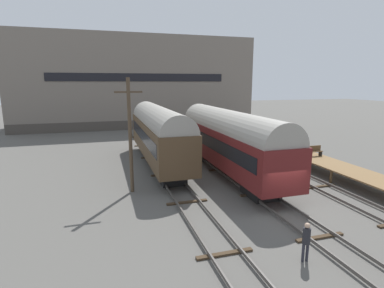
% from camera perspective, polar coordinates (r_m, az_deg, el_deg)
% --- Properties ---
extents(ground_plane, '(200.00, 200.00, 0.00)m').
position_cam_1_polar(ground_plane, '(18.45, 17.08, -12.41)').
color(ground_plane, '#56544F').
extents(track_left, '(2.60, 60.00, 0.26)m').
position_cam_1_polar(track_left, '(16.33, 2.02, -14.58)').
color(track_left, '#4C4742').
rests_on(track_left, ground).
extents(track_middle, '(2.60, 60.00, 0.26)m').
position_cam_1_polar(track_middle, '(18.39, 17.10, -12.01)').
color(track_middle, '#4C4742').
rests_on(track_middle, ground).
extents(track_right, '(2.60, 60.00, 0.26)m').
position_cam_1_polar(track_right, '(21.41, 28.33, -9.51)').
color(track_right, '#4C4742').
rests_on(track_right, ground).
extents(train_car_maroon, '(3.13, 16.24, 5.20)m').
position_cam_1_polar(train_car_maroon, '(24.33, 7.03, 1.07)').
color(train_car_maroon, black).
rests_on(train_car_maroon, ground).
extents(train_car_brown, '(2.96, 15.60, 5.31)m').
position_cam_1_polar(train_car_brown, '(26.90, -6.36, 2.28)').
color(train_car_brown, black).
rests_on(train_car_brown, ground).
extents(station_platform, '(2.73, 15.43, 1.03)m').
position_cam_1_polar(station_platform, '(25.41, 27.12, -4.27)').
color(station_platform, brown).
rests_on(station_platform, ground).
extents(bench, '(1.40, 0.40, 0.91)m').
position_cam_1_polar(bench, '(28.30, 22.28, -1.16)').
color(bench, brown).
rests_on(bench, station_platform).
extents(person_worker, '(0.32, 0.32, 1.73)m').
position_cam_1_polar(person_worker, '(13.78, 20.94, -16.45)').
color(person_worker, '#282833').
rests_on(person_worker, ground).
extents(utility_pole, '(1.80, 0.24, 7.68)m').
position_cam_1_polar(utility_pole, '(20.20, -11.71, 1.83)').
color(utility_pole, '#473828').
rests_on(utility_pole, ground).
extents(warehouse_building, '(38.78, 10.17, 14.82)m').
position_cam_1_polar(warehouse_building, '(53.23, -10.52, 11.48)').
color(warehouse_building, '#46403A').
rests_on(warehouse_building, ground).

